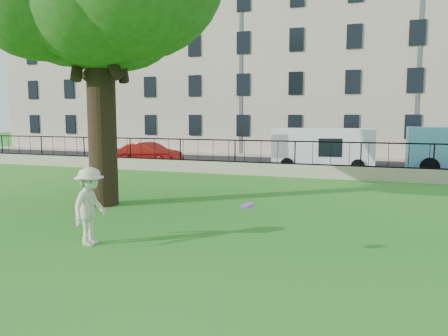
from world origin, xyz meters
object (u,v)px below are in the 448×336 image
at_px(frisbee, 247,205).
at_px(white_van, 322,149).
at_px(man, 90,206).
at_px(red_sedan, 149,154).

bearing_deg(frisbee, white_van, 91.60).
bearing_deg(man, frisbee, -92.84).
distance_m(man, white_van, 16.29).
height_order(man, frisbee, man).
relative_size(frisbee, white_van, 0.05).
relative_size(frisbee, red_sedan, 0.07).
relative_size(man, frisbee, 6.51).
bearing_deg(frisbee, man, -178.12).
relative_size(man, red_sedan, 0.44).
xyz_separation_m(red_sedan, white_van, (10.04, 1.00, 0.45)).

